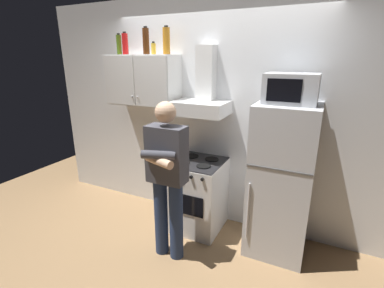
{
  "coord_description": "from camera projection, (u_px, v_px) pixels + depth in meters",
  "views": [
    {
      "loc": [
        1.21,
        -2.51,
        2.03
      ],
      "look_at": [
        0.0,
        0.0,
        1.15
      ],
      "focal_mm": 26.09,
      "sensor_mm": 36.0,
      "label": 1
    }
  ],
  "objects": [
    {
      "name": "stove_oven",
      "position": [
        197.0,
        194.0,
        3.37
      ],
      "size": [
        0.6,
        0.62,
        0.87
      ],
      "color": "white",
      "rests_on": "ground_plane"
    },
    {
      "name": "person_standing",
      "position": [
        167.0,
        177.0,
        2.73
      ],
      "size": [
        0.38,
        0.33,
        1.64
      ],
      "color": "navy",
      "rests_on": "ground_plane"
    },
    {
      "name": "bottle_liquor_amber",
      "position": [
        166.0,
        41.0,
        3.16
      ],
      "size": [
        0.08,
        0.08,
        0.31
      ],
      "color": "#B7721E",
      "rests_on": "upper_cabinet"
    },
    {
      "name": "ground_plane",
      "position": [
        192.0,
        237.0,
        3.27
      ],
      "size": [
        7.0,
        7.0,
        0.0
      ],
      "primitive_type": "plane",
      "color": "olive"
    },
    {
      "name": "bottle_rum_dark",
      "position": [
        146.0,
        41.0,
        3.27
      ],
      "size": [
        0.08,
        0.08,
        0.31
      ],
      "color": "#47230F",
      "rests_on": "upper_cabinet"
    },
    {
      "name": "back_wall_tiled",
      "position": [
        214.0,
        115.0,
        3.38
      ],
      "size": [
        4.8,
        0.1,
        2.7
      ],
      "primitive_type": "cube",
      "color": "white",
      "rests_on": "ground_plane"
    },
    {
      "name": "bottle_soda_red",
      "position": [
        125.0,
        44.0,
        3.38
      ],
      "size": [
        0.07,
        0.07,
        0.26
      ],
      "color": "red",
      "rests_on": "upper_cabinet"
    },
    {
      "name": "upper_cabinet",
      "position": [
        143.0,
        80.0,
        3.42
      ],
      "size": [
        0.9,
        0.37,
        0.6
      ],
      "color": "silver"
    },
    {
      "name": "bottle_olive_oil",
      "position": [
        119.0,
        45.0,
        3.43
      ],
      "size": [
        0.06,
        0.06,
        0.25
      ],
      "color": "#4C6B19",
      "rests_on": "upper_cabinet"
    },
    {
      "name": "microwave",
      "position": [
        291.0,
        89.0,
        2.6
      ],
      "size": [
        0.48,
        0.37,
        0.28
      ],
      "color": "#B7BABF",
      "rests_on": "refrigerator"
    },
    {
      "name": "refrigerator",
      "position": [
        281.0,
        181.0,
        2.87
      ],
      "size": [
        0.6,
        0.62,
        1.6
      ],
      "color": "silver",
      "rests_on": "ground_plane"
    },
    {
      "name": "range_hood",
      "position": [
        203.0,
        96.0,
        3.13
      ],
      "size": [
        0.6,
        0.44,
        0.75
      ],
      "color": "white"
    },
    {
      "name": "bottle_spice_jar",
      "position": [
        154.0,
        49.0,
        3.23
      ],
      "size": [
        0.05,
        0.05,
        0.14
      ],
      "color": "gold",
      "rests_on": "upper_cabinet"
    }
  ]
}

